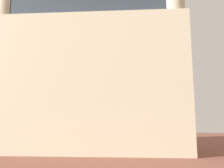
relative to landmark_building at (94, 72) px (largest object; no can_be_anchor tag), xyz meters
name	(u,v)px	position (x,y,z in m)	size (l,w,h in m)	color
landmark_building	(94,72)	(0.00, 0.00, 0.00)	(24.45, 12.57, 36.05)	beige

